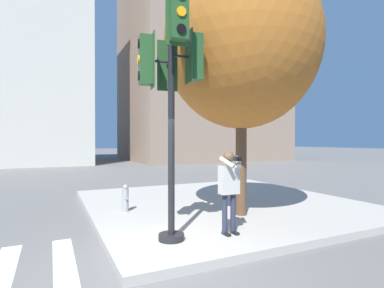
{
  "coord_description": "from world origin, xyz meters",
  "views": [
    {
      "loc": [
        -1.41,
        -4.68,
        2.08
      ],
      "look_at": [
        1.25,
        0.92,
        2.02
      ],
      "focal_mm": 28.0,
      "sensor_mm": 36.0,
      "label": 1
    }
  ],
  "objects_px": {
    "traffic_signal_pole": "(171,75)",
    "street_tree": "(241,44)",
    "person_photographer": "(229,184)",
    "fire_hydrant": "(126,198)"
  },
  "relations": [
    {
      "from": "traffic_signal_pole",
      "to": "person_photographer",
      "type": "relative_size",
      "value": 2.93
    },
    {
      "from": "person_photographer",
      "to": "street_tree",
      "type": "bearing_deg",
      "value": 47.12
    },
    {
      "from": "person_photographer",
      "to": "street_tree",
      "type": "distance_m",
      "value": 3.78
    },
    {
      "from": "person_photographer",
      "to": "street_tree",
      "type": "relative_size",
      "value": 0.26
    },
    {
      "from": "street_tree",
      "to": "fire_hydrant",
      "type": "height_order",
      "value": "street_tree"
    },
    {
      "from": "traffic_signal_pole",
      "to": "street_tree",
      "type": "height_order",
      "value": "street_tree"
    },
    {
      "from": "person_photographer",
      "to": "fire_hydrant",
      "type": "height_order",
      "value": "person_photographer"
    },
    {
      "from": "street_tree",
      "to": "fire_hydrant",
      "type": "bearing_deg",
      "value": 147.77
    },
    {
      "from": "person_photographer",
      "to": "street_tree",
      "type": "xyz_separation_m",
      "value": [
        1.14,
        1.23,
        3.39
      ]
    },
    {
      "from": "person_photographer",
      "to": "fire_hydrant",
      "type": "distance_m",
      "value": 3.31
    }
  ]
}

